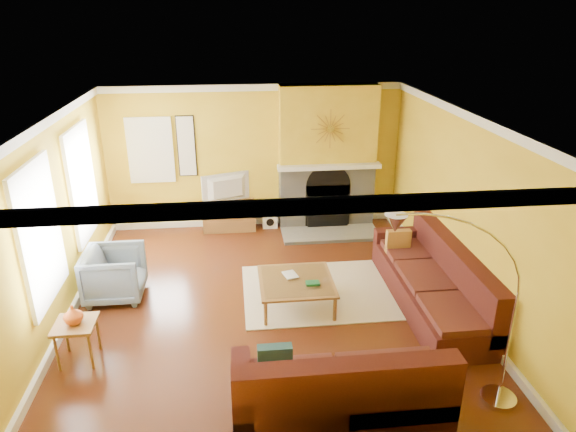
{
  "coord_description": "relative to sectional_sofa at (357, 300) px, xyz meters",
  "views": [
    {
      "loc": [
        -0.42,
        -6.38,
        3.97
      ],
      "look_at": [
        0.34,
        0.4,
        1.19
      ],
      "focal_mm": 32.0,
      "sensor_mm": 36.0,
      "label": 1
    }
  ],
  "objects": [
    {
      "name": "side_table",
      "position": [
        -3.47,
        -0.24,
        -0.19
      ],
      "size": [
        0.47,
        0.47,
        0.52
      ],
      "primitive_type": null,
      "color": "olive",
      "rests_on": "floor"
    },
    {
      "name": "coffee_table",
      "position": [
        -0.71,
        0.69,
        -0.24
      ],
      "size": [
        1.04,
        1.04,
        0.41
      ],
      "primitive_type": null,
      "color": "white",
      "rests_on": "floor"
    },
    {
      "name": "book",
      "position": [
        -0.87,
        0.8,
        -0.03
      ],
      "size": [
        0.23,
        0.28,
        0.02
      ],
      "primitive_type": "imported",
      "rotation": [
        0.0,
        0.0,
        0.26
      ],
      "color": "white",
      "rests_on": "coffee_table"
    },
    {
      "name": "sunburst",
      "position": [
        0.23,
        3.35,
        1.5
      ],
      "size": [
        0.7,
        0.04,
        0.7
      ],
      "primitive_type": null,
      "color": "olive",
      "rests_on": "fireplace"
    },
    {
      "name": "baseboard",
      "position": [
        -1.12,
        0.78,
        -0.39
      ],
      "size": [
        5.5,
        6.0,
        0.12
      ],
      "primitive_type": null,
      "color": "white",
      "rests_on": "floor"
    },
    {
      "name": "vase",
      "position": [
        -3.47,
        -0.24,
        0.19
      ],
      "size": [
        0.23,
        0.23,
        0.24
      ],
      "primitive_type": "imported",
      "color": "#D8591E",
      "rests_on": "side_table"
    },
    {
      "name": "hearth",
      "position": [
        0.23,
        3.03,
        -0.42
      ],
      "size": [
        1.8,
        0.7,
        0.06
      ],
      "primitive_type": "cube",
      "color": "gray",
      "rests_on": "floor"
    },
    {
      "name": "wall_art",
      "position": [
        -2.37,
        3.75,
        1.15
      ],
      "size": [
        0.34,
        0.04,
        1.14
      ],
      "primitive_type": "cube",
      "color": "white",
      "rests_on": "wall_back"
    },
    {
      "name": "wall_back",
      "position": [
        -1.12,
        3.79,
        0.9
      ],
      "size": [
        5.5,
        0.02,
        2.7
      ],
      "primitive_type": "cube",
      "color": "gold",
      "rests_on": "ground"
    },
    {
      "name": "wall_front",
      "position": [
        -1.12,
        -2.23,
        0.9
      ],
      "size": [
        5.5,
        0.02,
        2.7
      ],
      "primitive_type": "cube",
      "color": "gold",
      "rests_on": "ground"
    },
    {
      "name": "fireplace",
      "position": [
        0.23,
        3.58,
        0.9
      ],
      "size": [
        1.8,
        0.4,
        2.7
      ],
      "primitive_type": null,
      "color": "gray",
      "rests_on": "floor"
    },
    {
      "name": "window_left_near",
      "position": [
        -3.84,
        2.08,
        1.05
      ],
      "size": [
        0.06,
        1.22,
        1.72
      ],
      "primitive_type": "cube",
      "color": "white",
      "rests_on": "wall_left"
    },
    {
      "name": "wall_left",
      "position": [
        -3.88,
        0.78,
        0.9
      ],
      "size": [
        0.02,
        6.0,
        2.7
      ],
      "primitive_type": "cube",
      "color": "gold",
      "rests_on": "ground"
    },
    {
      "name": "floor",
      "position": [
        -1.12,
        0.78,
        -0.46
      ],
      "size": [
        5.5,
        6.0,
        0.02
      ],
      "primitive_type": "cube",
      "color": "#602B14",
      "rests_on": "ground"
    },
    {
      "name": "window_left_far",
      "position": [
        -3.84,
        0.18,
        1.05
      ],
      "size": [
        0.06,
        1.22,
        1.72
      ],
      "primitive_type": "cube",
      "color": "white",
      "rests_on": "wall_left"
    },
    {
      "name": "tv",
      "position": [
        -1.64,
        3.56,
        0.37
      ],
      "size": [
        0.94,
        0.44,
        0.55
      ],
      "primitive_type": "imported",
      "rotation": [
        0.0,
        0.0,
        3.49
      ],
      "color": "black",
      "rests_on": "media_console"
    },
    {
      "name": "sectional_sofa",
      "position": [
        0.0,
        0.0,
        0.0
      ],
      "size": [
        3.27,
        3.84,
        0.9
      ],
      "primitive_type": null,
      "color": "#471916",
      "rests_on": "floor"
    },
    {
      "name": "crown_molding",
      "position": [
        -1.12,
        0.78,
        2.19
      ],
      "size": [
        5.5,
        6.0,
        0.12
      ],
      "primitive_type": null,
      "color": "white",
      "rests_on": "ceiling"
    },
    {
      "name": "subwoofer",
      "position": [
        -0.87,
        3.59,
        -0.31
      ],
      "size": [
        0.28,
        0.28,
        0.28
      ],
      "primitive_type": "cube",
      "color": "white",
      "rests_on": "floor"
    },
    {
      "name": "media_console",
      "position": [
        -1.64,
        3.56,
        -0.18
      ],
      "size": [
        0.99,
        0.44,
        0.54
      ],
      "primitive_type": "cube",
      "color": "olive",
      "rests_on": "floor"
    },
    {
      "name": "arc_lamp",
      "position": [
        0.62,
        -1.47,
        0.67
      ],
      "size": [
        1.41,
        0.36,
        2.24
      ],
      "primitive_type": null,
      "color": "silver",
      "rests_on": "floor"
    },
    {
      "name": "armchair",
      "position": [
        -3.31,
        1.21,
        -0.07
      ],
      "size": [
        0.83,
        0.81,
        0.76
      ],
      "primitive_type": "imported",
      "rotation": [
        0.0,
        0.0,
        1.57
      ],
      "color": "slate",
      "rests_on": "floor"
    },
    {
      "name": "window_back",
      "position": [
        -3.02,
        3.74,
        1.1
      ],
      "size": [
        0.82,
        0.06,
        1.22
      ],
      "primitive_type": "cube",
      "color": "white",
      "rests_on": "wall_back"
    },
    {
      "name": "mantel",
      "position": [
        0.23,
        3.34,
        0.8
      ],
      "size": [
        1.92,
        0.22,
        0.08
      ],
      "primitive_type": "cube",
      "color": "white",
      "rests_on": "fireplace"
    },
    {
      "name": "ceiling",
      "position": [
        -1.12,
        0.78,
        2.26
      ],
      "size": [
        5.5,
        6.0,
        0.02
      ],
      "primitive_type": "cube",
      "color": "white",
      "rests_on": "ground"
    },
    {
      "name": "rug",
      "position": [
        -0.25,
        1.02,
        -0.44
      ],
      "size": [
        2.4,
        1.8,
        0.02
      ],
      "primitive_type": "cube",
      "color": "beige",
      "rests_on": "floor"
    },
    {
      "name": "wall_right",
      "position": [
        1.64,
        0.78,
        0.9
      ],
      "size": [
        0.02,
        6.0,
        2.7
      ],
      "primitive_type": "cube",
      "color": "gold",
      "rests_on": "ground"
    }
  ]
}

